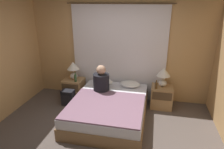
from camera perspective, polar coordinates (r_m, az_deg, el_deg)
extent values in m
plane|color=#564C47|center=(3.84, -3.61, -18.18)|extent=(16.00, 16.00, 0.00)
cube|color=tan|center=(4.96, 2.02, 7.11)|extent=(4.49, 0.06, 2.50)
cube|color=white|center=(4.92, 1.87, 5.87)|extent=(2.31, 0.02, 2.31)
cylinder|color=brown|center=(4.77, 2.04, 19.68)|extent=(2.51, 0.02, 0.02)
cube|color=olive|center=(4.38, -0.85, -10.73)|extent=(1.53, 1.97, 0.25)
cube|color=silver|center=(4.27, -0.86, -8.21)|extent=(1.49, 1.93, 0.19)
cube|color=#A87F51|center=(5.25, -10.80, -3.95)|extent=(0.49, 0.45, 0.51)
cube|color=#4C3823|center=(5.01, -11.90, -3.71)|extent=(0.43, 0.02, 0.18)
cube|color=#A87F51|center=(4.88, 13.94, -6.21)|extent=(0.49, 0.45, 0.51)
cube|color=#4C3823|center=(4.62, 14.10, -6.09)|extent=(0.43, 0.02, 0.18)
ellipsoid|color=silver|center=(5.17, -10.85, -0.38)|extent=(0.19, 0.19, 0.15)
cylinder|color=#B2A893|center=(5.12, -10.94, 0.96)|extent=(0.02, 0.02, 0.11)
cone|color=white|center=(5.07, -11.06, 2.54)|extent=(0.31, 0.31, 0.19)
ellipsoid|color=silver|center=(4.78, 14.27, -2.40)|extent=(0.19, 0.19, 0.15)
cylinder|color=#B2A893|center=(4.73, 14.40, -0.96)|extent=(0.02, 0.02, 0.11)
cone|color=white|center=(4.68, 14.56, 0.72)|extent=(0.31, 0.31, 0.19)
ellipsoid|color=white|center=(4.96, -2.64, -2.06)|extent=(0.49, 0.36, 0.12)
ellipsoid|color=white|center=(4.84, 5.12, -2.71)|extent=(0.49, 0.36, 0.12)
cube|color=slate|center=(3.96, -1.90, -8.92)|extent=(1.47, 1.30, 0.03)
cylinder|color=black|center=(4.54, -3.09, -2.32)|extent=(0.36, 0.36, 0.40)
sphere|color=tan|center=(4.43, -3.16, 1.34)|extent=(0.21, 0.21, 0.21)
cylinder|color=#2D4C28|center=(4.97, -10.38, -1.04)|extent=(0.06, 0.06, 0.18)
cylinder|color=#2D4C28|center=(4.92, -10.47, 0.25)|extent=(0.02, 0.02, 0.06)
cylinder|color=#513819|center=(4.62, 12.49, -3.13)|extent=(0.06, 0.06, 0.15)
cylinder|color=#513819|center=(4.58, 12.59, -1.96)|extent=(0.02, 0.02, 0.06)
cube|color=black|center=(4.96, -12.41, -6.44)|extent=(0.30, 0.19, 0.38)
cube|color=black|center=(4.88, -12.64, -4.94)|extent=(0.27, 0.20, 0.08)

